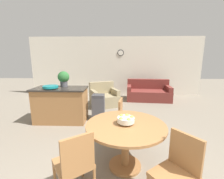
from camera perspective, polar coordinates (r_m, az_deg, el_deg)
name	(u,v)px	position (r m, az deg, el deg)	size (l,w,h in m)	color
wall_back	(115,66)	(7.14, 1.27, 8.81)	(8.00, 0.09, 2.70)	silver
dining_table	(126,134)	(2.40, 5.18, -16.49)	(1.21, 1.21, 0.73)	#9E6B3D
dining_chair_near_left	(75,162)	(2.04, -13.91, -25.23)	(0.59, 0.59, 0.88)	#9E6B3D
dining_chair_near_right	(178,169)	(2.04, 23.87, -26.01)	(0.59, 0.59, 0.88)	#9E6B3D
dining_chair_far_side	(126,118)	(3.20, 5.34, -10.71)	(0.48, 0.48, 0.88)	#9E6B3D
fruit_bowl	(126,119)	(2.30, 5.30, -11.29)	(0.26, 0.26, 0.13)	silver
kitchen_island	(61,105)	(4.33, -18.80, -5.45)	(1.40, 0.72, 0.94)	#9E6B3D
teal_bowl	(51,87)	(4.17, -22.38, 0.95)	(0.39, 0.39, 0.08)	#147A7F
potted_plant	(64,78)	(4.34, -17.97, 4.19)	(0.31, 0.31, 0.43)	#4C4C51
trash_bin	(98,107)	(4.27, -5.18, -6.72)	(0.34, 0.31, 0.72)	#47474C
couch	(148,93)	(6.48, 13.61, -1.30)	(1.83, 1.07, 0.84)	maroon
armchair	(104,98)	(5.56, -3.08, -3.12)	(1.20, 1.16, 0.84)	#998966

